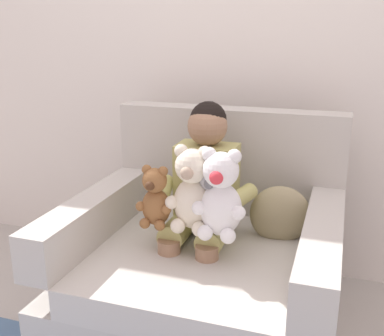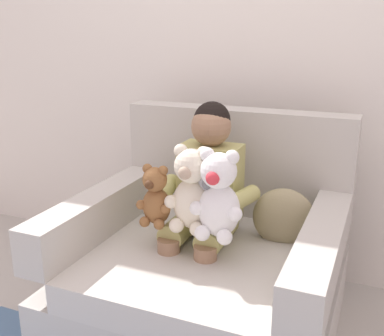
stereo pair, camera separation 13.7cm
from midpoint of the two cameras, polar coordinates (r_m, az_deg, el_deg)
ground_plane at (r=2.19m, az=3.27°, el=-19.44°), size 8.00×8.00×0.00m
back_wall at (r=2.48m, az=9.90°, el=16.75°), size 6.00×0.10×2.60m
armchair at (r=2.07m, az=3.85°, el=-12.25°), size 1.10×1.01×0.93m
seated_child at (r=1.97m, az=3.58°, el=-2.79°), size 0.45×0.39×0.82m
plush_cream at (r=1.80m, az=2.16°, el=-2.88°), size 0.20×0.17×0.34m
plush_brown at (r=1.85m, az=-2.39°, el=-3.64°), size 0.15×0.12×0.25m
plush_white at (r=1.73m, az=5.54°, el=-3.61°), size 0.21×0.17×0.35m
plush_grey at (r=1.80m, az=4.66°, el=-3.82°), size 0.17×0.14×0.28m
throw_pillow at (r=2.03m, az=13.06°, el=-5.98°), size 0.27×0.16×0.26m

